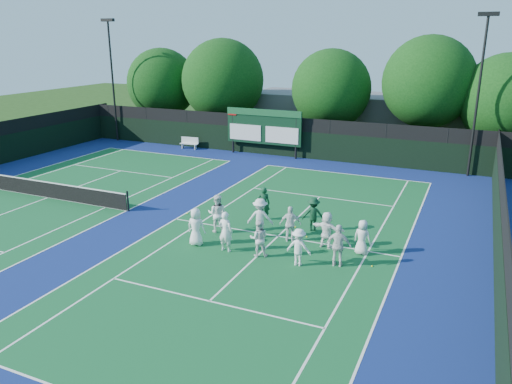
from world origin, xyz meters
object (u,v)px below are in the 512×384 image
at_px(scoreboard, 264,127).
at_px(tennis_net, 47,189).
at_px(bench, 189,142).
at_px(coach_left, 264,204).

bearing_deg(scoreboard, tennis_net, -115.60).
bearing_deg(scoreboard, bench, -178.06).
xyz_separation_m(scoreboard, bench, (-6.43, -0.22, -1.68)).
xyz_separation_m(tennis_net, bench, (0.55, 14.37, 0.01)).
xyz_separation_m(bench, coach_left, (11.98, -12.62, 0.34)).
relative_size(scoreboard, bench, 3.94).
bearing_deg(bench, tennis_net, -92.20).
height_order(scoreboard, bench, scoreboard).
height_order(bench, coach_left, coach_left).
relative_size(bench, coach_left, 0.90).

